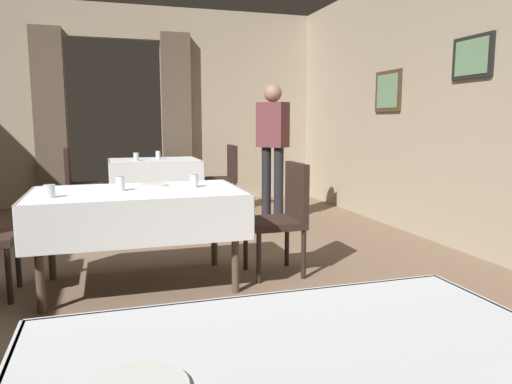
{
  "coord_description": "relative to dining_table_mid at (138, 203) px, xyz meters",
  "views": [
    {
      "loc": [
        -0.16,
        -3.63,
        1.27
      ],
      "look_at": [
        1.02,
        0.19,
        0.69
      ],
      "focal_mm": 34.08,
      "sensor_mm": 36.0,
      "label": 1
    }
  ],
  "objects": [
    {
      "name": "dining_table_mid",
      "position": [
        0.0,
        0.0,
        0.0
      ],
      "size": [
        1.57,
        0.97,
        0.75
      ],
      "color": "#4C3D2D",
      "rests_on": "ground"
    },
    {
      "name": "dining_table_far",
      "position": [
        0.41,
        2.98,
        -0.0
      ],
      "size": [
        1.21,
        0.95,
        0.75
      ],
      "color": "#4C3D2D",
      "rests_on": "ground"
    },
    {
      "name": "ground",
      "position": [
        -0.06,
        -0.12,
        -0.65
      ],
      "size": [
        10.08,
        10.08,
        0.0
      ],
      "primitive_type": "plane",
      "color": "#7A604C"
    },
    {
      "name": "glass_far_a",
      "position": [
        0.47,
        3.03,
        0.16
      ],
      "size": [
        0.06,
        0.06,
        0.12
      ],
      "primitive_type": "cylinder",
      "color": "silver",
      "rests_on": "dining_table_far"
    },
    {
      "name": "wall_right",
      "position": [
        3.14,
        -0.12,
        0.85
      ],
      "size": [
        0.16,
        8.4,
        3.0
      ],
      "color": "tan",
      "rests_on": "ground"
    },
    {
      "name": "plate_mid_d",
      "position": [
        0.15,
        0.25,
        0.1
      ],
      "size": [
        0.23,
        0.23,
        0.01
      ],
      "primitive_type": "cylinder",
      "color": "white",
      "rests_on": "dining_table_mid"
    },
    {
      "name": "person_waiter_by_doorway",
      "position": [
        1.77,
        1.98,
        0.37
      ],
      "size": [
        0.4,
        0.42,
        1.72
      ],
      "color": "black",
      "rests_on": "ground"
    },
    {
      "name": "glass_far_b",
      "position": [
        0.16,
        2.86,
        0.15
      ],
      "size": [
        0.07,
        0.07,
        0.11
      ],
      "primitive_type": "cylinder",
      "color": "silver",
      "rests_on": "dining_table_far"
    },
    {
      "name": "chair_far_left",
      "position": [
        -0.58,
        2.91,
        -0.14
      ],
      "size": [
        0.45,
        0.44,
        0.93
      ],
      "color": "black",
      "rests_on": "ground"
    },
    {
      "name": "chair_mid_right",
      "position": [
        1.17,
        -0.03,
        -0.14
      ],
      "size": [
        0.44,
        0.44,
        0.93
      ],
      "color": "black",
      "rests_on": "ground"
    },
    {
      "name": "glass_mid_b",
      "position": [
        0.44,
        0.04,
        0.15
      ],
      "size": [
        0.07,
        0.07,
        0.1
      ],
      "primitive_type": "cylinder",
      "color": "silver",
      "rests_on": "dining_table_mid"
    },
    {
      "name": "glass_mid_a",
      "position": [
        -0.6,
        -0.19,
        0.14
      ],
      "size": [
        0.08,
        0.08,
        0.09
      ],
      "primitive_type": "cylinder",
      "color": "silver",
      "rests_on": "dining_table_mid"
    },
    {
      "name": "chair_far_right",
      "position": [
        1.4,
        3.01,
        -0.14
      ],
      "size": [
        0.44,
        0.44,
        0.93
      ],
      "color": "black",
      "rests_on": "ground"
    },
    {
      "name": "glass_mid_c",
      "position": [
        -0.12,
        0.01,
        0.15
      ],
      "size": [
        0.07,
        0.07,
        0.11
      ],
      "primitive_type": "cylinder",
      "color": "silver",
      "rests_on": "dining_table_mid"
    },
    {
      "name": "wall_back",
      "position": [
        -0.06,
        4.06,
        0.87
      ],
      "size": [
        6.4,
        0.27,
        3.0
      ],
      "color": "tan",
      "rests_on": "ground"
    }
  ]
}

